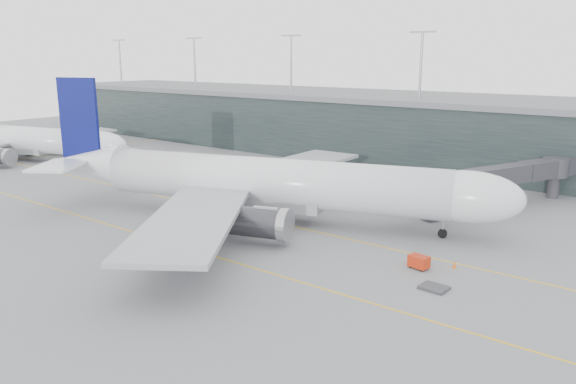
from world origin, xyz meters
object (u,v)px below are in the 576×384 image
Objects in this scene: main_aircraft at (268,182)px; jet_bridge at (486,174)px; second_aircraft at (23,139)px; gse_cart at (419,261)px.

main_aircraft reaches higher than jet_bridge.
second_aircraft is 105.75m from gse_cart.
second_aircraft is (-78.67, 3.34, -0.94)m from main_aircraft.
second_aircraft is (-101.57, -25.39, -0.45)m from jet_bridge.
jet_bridge is at bearing 33.29° from main_aircraft.
second_aircraft is 24.58× the size of gse_cart.
jet_bridge is 0.72× the size of second_aircraft.
main_aircraft is 36.74m from jet_bridge.
gse_cart is (3.81, -33.35, -4.50)m from jet_bridge.
gse_cart is (26.70, -4.62, -4.99)m from main_aircraft.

